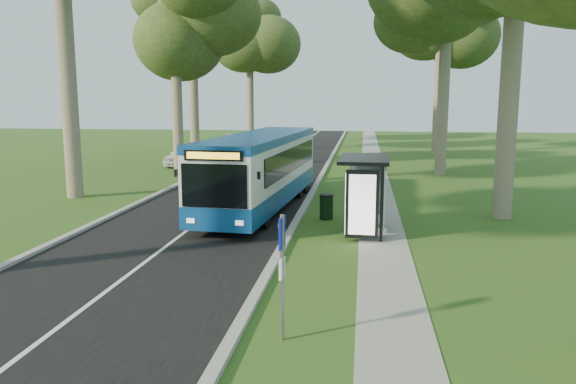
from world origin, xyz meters
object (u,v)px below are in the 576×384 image
bus (261,170)px  car_white (185,155)px  bus_stop_sign (282,262)px  bus_shelter (369,182)px  litter_bin (326,207)px  car_silver (234,143)px

bus → car_white: size_ratio=2.83×
bus_stop_sign → bus_shelter: (1.61, 8.29, 0.28)m
bus_stop_sign → car_white: bearing=118.9°
litter_bin → bus_stop_sign: bearing=-90.6°
bus → car_white: bus is taller
bus_shelter → litter_bin: size_ratio=3.22×
bus_stop_sign → car_white: bus_stop_sign is taller
bus → bus_stop_sign: bearing=-73.5°
car_white → bus: bearing=-55.1°
litter_bin → car_white: bearing=124.2°
bus → car_silver: (-6.67, 23.99, -0.85)m
bus_stop_sign → bus_shelter: bearing=86.3°
car_white → car_silver: size_ratio=0.96×
bus → car_white: 15.42m
bus_stop_sign → litter_bin: bearing=96.7°
bus → car_silver: bus is taller
car_silver → bus: bearing=-89.3°
bus → car_silver: 24.91m
litter_bin → car_silver: (-9.43, 25.75, 0.23)m
bus_shelter → car_silver: 30.11m
bus_shelter → litter_bin: (-1.50, 2.29, -1.30)m
car_silver → litter_bin: bearing=-84.7°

